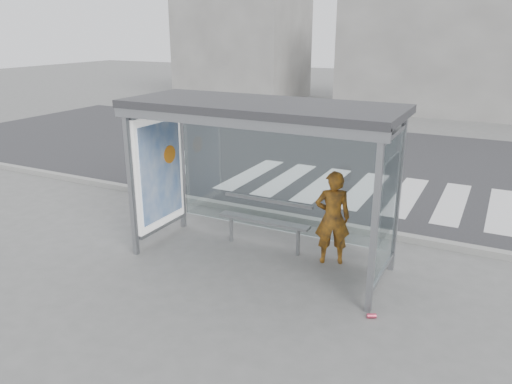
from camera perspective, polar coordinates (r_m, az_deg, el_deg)
ground at (r=8.33m, az=0.41°, el=-7.91°), size 80.00×80.00×0.00m
road at (r=14.56m, az=12.85°, el=3.21°), size 30.00×10.00×0.01m
curb at (r=9.94m, az=5.45°, el=-3.14°), size 30.00×0.18×0.12m
crosswalk at (r=12.11m, az=12.13°, el=0.20°), size 6.55×3.00×0.00m
bus_shelter at (r=7.88m, az=-1.78°, el=5.87°), size 4.25×1.65×2.62m
building_left at (r=28.07m, az=-1.48°, el=16.90°), size 6.00×5.00×6.00m
building_center at (r=24.94m, az=19.90°, el=14.54°), size 8.00×5.00×5.00m
person at (r=8.09m, az=8.74°, el=-2.92°), size 0.67×0.57×1.56m
bench at (r=8.63m, az=0.95°, el=-3.23°), size 1.66×0.27×0.86m
soda_can at (r=7.00m, az=13.06°, el=-13.62°), size 0.14×0.12×0.07m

